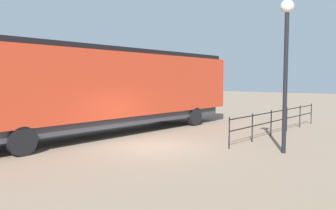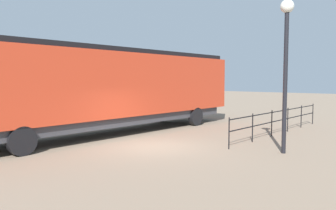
# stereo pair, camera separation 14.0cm
# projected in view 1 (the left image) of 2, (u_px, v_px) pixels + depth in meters

# --- Properties ---
(ground_plane) EXTENTS (120.00, 120.00, 0.00)m
(ground_plane) POSITION_uv_depth(u_px,v_px,m) (153.00, 146.00, 14.31)
(ground_plane) COLOR #84705B
(locomotive) EXTENTS (3.15, 16.91, 4.35)m
(locomotive) POSITION_uv_depth(u_px,v_px,m) (118.00, 87.00, 17.78)
(locomotive) COLOR red
(locomotive) RESTS_ON ground_plane
(lamp_post) EXTENTS (0.50, 0.50, 5.76)m
(lamp_post) POSITION_uv_depth(u_px,v_px,m) (286.00, 47.00, 12.76)
(lamp_post) COLOR black
(lamp_post) RESTS_ON ground_plane
(platform_fence) EXTENTS (0.05, 10.23, 1.29)m
(platform_fence) POSITION_uv_depth(u_px,v_px,m) (279.00, 118.00, 17.60)
(platform_fence) COLOR black
(platform_fence) RESTS_ON ground_plane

